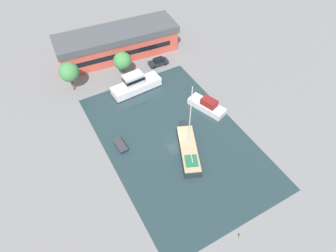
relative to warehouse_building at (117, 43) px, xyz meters
The scene contains 11 objects.
ground_plane 28.89m from the warehouse_building, 93.12° to the right, with size 440.00×440.00×0.00m, color slate.
water_canal 28.89m from the warehouse_building, 93.12° to the right, with size 23.33×35.96×0.01m, color #23383D.
warehouse_building is the anchor object (origin of this frame).
quay_tree_near_building 8.52m from the warehouse_building, 105.28° to the right, with size 3.72×3.72×5.88m.
quay_tree_by_water 14.81m from the warehouse_building, 151.16° to the right, with size 3.87×3.87×6.47m.
parked_car 10.38m from the warehouse_building, 53.38° to the right, with size 4.39×2.09×1.55m.
sailboat_moored 32.09m from the warehouse_building, 91.84° to the right, with size 6.53×11.18×13.89m.
motor_cruiser 13.70m from the warehouse_building, 98.41° to the right, with size 10.40×3.84×4.13m.
small_dinghy 27.59m from the warehouse_building, 112.53° to the right, with size 1.59×3.33×0.59m.
cabin_boat 26.19m from the warehouse_building, 73.15° to the right, with size 4.94×7.83×2.51m.
mooring_bollard 47.97m from the warehouse_building, 93.23° to the right, with size 0.23×0.23×0.71m.
Camera 1 is at (-17.42, -28.26, 40.59)m, focal length 32.00 mm.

